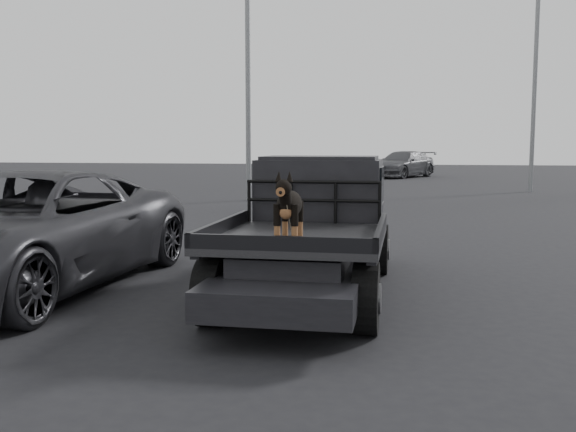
% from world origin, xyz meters
% --- Properties ---
extents(ground, '(120.00, 120.00, 0.00)m').
position_xyz_m(ground, '(0.00, 0.00, 0.00)').
color(ground, black).
rests_on(ground, ground).
extents(flatbed_ute, '(2.00, 5.40, 0.92)m').
position_xyz_m(flatbed_ute, '(0.07, 2.00, 0.46)').
color(flatbed_ute, black).
rests_on(flatbed_ute, ground).
extents(ute_cab, '(1.72, 1.30, 0.88)m').
position_xyz_m(ute_cab, '(0.07, 2.95, 1.36)').
color(ute_cab, black).
rests_on(ute_cab, flatbed_ute).
extents(headache_rack, '(1.80, 0.08, 0.55)m').
position_xyz_m(headache_rack, '(0.07, 2.20, 1.20)').
color(headache_rack, black).
rests_on(headache_rack, flatbed_ute).
extents(dog, '(0.32, 0.60, 0.74)m').
position_xyz_m(dog, '(0.11, 0.23, 1.29)').
color(dog, black).
rests_on(dog, flatbed_ute).
extents(parked_suv, '(2.87, 5.89, 1.61)m').
position_xyz_m(parked_suv, '(-3.80, 1.52, 0.81)').
color(parked_suv, '#2C2C30').
rests_on(parked_suv, ground).
extents(distant_car_a, '(1.67, 4.25, 1.38)m').
position_xyz_m(distant_car_a, '(-2.76, 25.47, 0.69)').
color(distant_car_a, '#4B4A4F').
rests_on(distant_car_a, ground).
extents(distant_car_b, '(4.52, 5.89, 1.59)m').
position_xyz_m(distant_car_b, '(1.05, 33.60, 0.80)').
color(distant_car_b, '#47474C').
rests_on(distant_car_b, ground).
extents(floodlight_mid, '(1.08, 0.28, 12.88)m').
position_xyz_m(floodlight_mid, '(6.43, 22.08, 7.03)').
color(floodlight_mid, slate).
rests_on(floodlight_mid, ground).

